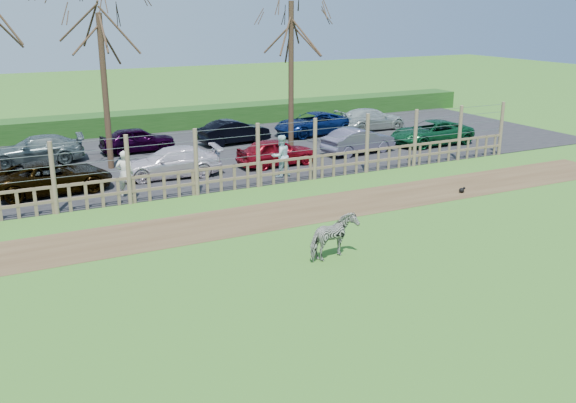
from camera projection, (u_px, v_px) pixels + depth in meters
name	position (u px, v px, depth m)	size (l,w,h in m)	color
ground	(297.00, 270.00, 17.09)	(120.00, 120.00, 0.00)	#5F9C3D
dirt_strip	(233.00, 222.00, 20.93)	(34.00, 2.80, 0.01)	brown
asphalt	(151.00, 159.00, 29.45)	(44.00, 13.00, 0.04)	#232326
hedge	(116.00, 124.00, 35.27)	(46.00, 2.00, 1.10)	#1E4716
fence	(197.00, 174.00, 23.68)	(30.16, 0.16, 2.50)	brown
tree_mid	(102.00, 54.00, 26.32)	(4.80, 4.80, 6.83)	#3D2B1E
tree_right	(291.00, 39.00, 30.53)	(4.80, 4.80, 7.35)	#3D2B1E
zebra	(333.00, 237.00, 17.73)	(0.67, 1.48, 1.25)	gray
visitor_a	(125.00, 174.00, 23.32)	(0.63, 0.41, 1.72)	silver
visitor_b	(281.00, 156.00, 26.10)	(0.84, 0.65, 1.72)	silver
crow	(462.00, 190.00, 24.14)	(0.27, 0.20, 0.22)	black
car_2	(53.00, 177.00, 23.92)	(1.99, 4.32, 1.20)	black
car_3	(171.00, 162.00, 26.16)	(1.68, 4.13, 1.20)	silver
car_4	(277.00, 152.00, 28.04)	(1.42, 3.52, 1.20)	maroon
car_5	(359.00, 141.00, 30.37)	(1.27, 3.64, 1.20)	slate
car_6	(431.00, 133.00, 32.31)	(1.99, 4.32, 1.20)	#0F4F29
car_9	(36.00, 150.00, 28.46)	(1.68, 4.13, 1.20)	slate
car_10	(137.00, 140.00, 30.64)	(1.42, 3.52, 1.20)	black
car_11	(234.00, 132.00, 32.54)	(1.27, 3.64, 1.20)	black
car_12	(313.00, 124.00, 34.77)	(1.99, 4.32, 1.20)	#0A1B50
car_13	(371.00, 119.00, 36.20)	(1.68, 4.13, 1.20)	beige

